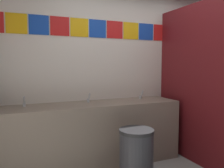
# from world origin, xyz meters

# --- Properties ---
(wall_back) EXTENTS (4.19, 0.09, 2.88)m
(wall_back) POSITION_xyz_m (0.00, 1.53, 1.44)
(wall_back) COLOR silver
(wall_back) RESTS_ON ground_plane
(vanity_counter) EXTENTS (2.55, 0.59, 0.86)m
(vanity_counter) POSITION_xyz_m (-0.77, 1.20, 0.44)
(vanity_counter) COLOR gray
(vanity_counter) RESTS_ON ground_plane
(faucet_left) EXTENTS (0.04, 0.10, 0.14)m
(faucet_left) POSITION_xyz_m (-1.62, 1.29, 0.91)
(faucet_left) COLOR silver
(faucet_left) RESTS_ON vanity_counter
(faucet_center) EXTENTS (0.04, 0.10, 0.14)m
(faucet_center) POSITION_xyz_m (-0.77, 1.29, 0.91)
(faucet_center) COLOR silver
(faucet_center) RESTS_ON vanity_counter
(faucet_right) EXTENTS (0.04, 0.10, 0.14)m
(faucet_right) POSITION_xyz_m (0.08, 1.29, 0.91)
(faucet_right) COLOR silver
(faucet_right) RESTS_ON vanity_counter
(stall_divider) EXTENTS (0.92, 1.57, 2.25)m
(stall_divider) POSITION_xyz_m (0.77, 0.44, 1.12)
(stall_divider) COLOR maroon
(stall_divider) RESTS_ON ground_plane
(toilet) EXTENTS (0.39, 0.49, 0.74)m
(toilet) POSITION_xyz_m (1.09, 1.10, 0.30)
(toilet) COLOR white
(toilet) RESTS_ON ground_plane
(trash_bin) EXTENTS (0.40, 0.40, 0.65)m
(trash_bin) POSITION_xyz_m (-0.44, 0.49, 0.33)
(trash_bin) COLOR #333338
(trash_bin) RESTS_ON ground_plane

